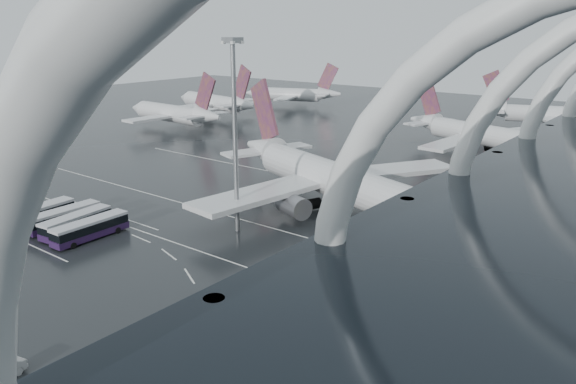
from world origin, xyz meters
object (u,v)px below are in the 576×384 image
Objects in this scene: airliner_gate_c at (557,115)px; bus_row_near_a at (35,216)px; bus_row_near_b at (63,217)px; bus_row_near_d at (90,228)px; gse_cart_belly_d at (491,239)px; gse_cart_belly_a at (357,237)px; jet_remote_far at (294,95)px; airliner_gate_b at (487,136)px; bus_row_near_c at (76,223)px; floodlight_mast at (234,114)px; jet_remote_west at (175,114)px; gse_cart_belly_e at (422,211)px; airliner_main at (333,180)px; gse_cart_belly_b at (462,223)px; jet_remote_mid at (216,103)px.

airliner_gate_c is 153.33m from bus_row_near_a.
bus_row_near_b is at bearing -62.32° from bus_row_near_a.
gse_cart_belly_d is (49.15, 36.31, -1.10)m from bus_row_near_d.
airliner_gate_c is 21.87× the size of gse_cart_belly_a.
bus_row_near_b is at bearing 92.38° from jet_remote_far.
airliner_gate_c is 23.19× the size of gse_cart_belly_d.
airliner_gate_c is at bearing -17.04° from bus_row_near_b.
bus_row_near_c is at bearing -91.52° from airliner_gate_b.
floodlight_mast is (27.59, 18.71, 17.06)m from bus_row_near_a.
jet_remote_west reaches higher than gse_cart_belly_e.
bus_row_near_c reaches higher than gse_cart_belly_a.
gse_cart_belly_a is at bearing -23.05° from airliner_main.
gse_cart_belly_a is at bearing 110.87° from jet_remote_far.
jet_remote_west is 3.41× the size of bus_row_near_c.
jet_remote_mid is at bearing 153.41° from gse_cart_belly_b.
jet_remote_mid reaches higher than gse_cart_belly_e.
airliner_gate_c reaches higher than gse_cart_belly_d.
jet_remote_mid is 125.96m from gse_cart_belly_b.
jet_remote_mid is 3.54× the size of bus_row_near_c.
jet_remote_west is 3.17× the size of bus_row_near_a.
jet_remote_west is at bearing 163.64° from gse_cart_belly_b.
airliner_gate_b is at bearing 94.55° from gse_cart_belly_a.
gse_cart_belly_b is (55.31, 42.59, -1.17)m from bus_row_near_a.
jet_remote_west is 101.86m from gse_cart_belly_e.
gse_cart_belly_b is (10.43, 15.76, 0.00)m from gse_cart_belly_a.
bus_row_near_b is (-40.56, -144.10, -2.85)m from airliner_gate_c.
airliner_gate_b is at bearing -21.33° from bus_row_near_b.
airliner_main reaches higher than gse_cart_belly_e.
bus_row_near_b is 5.51× the size of gse_cart_belly_a.
floodlight_mast is 40.87m from gse_cart_belly_b.
bus_row_near_b is 65.03m from gse_cart_belly_b.
jet_remote_mid is at bearing 144.78° from gse_cart_belly_a.
bus_row_near_c is 0.42× the size of floodlight_mast.
jet_remote_mid is 114.27m from bus_row_near_b.
bus_row_near_c is 0.99× the size of bus_row_near_d.
gse_cart_belly_a is at bearing -97.93° from gse_cart_belly_e.
jet_remote_far is at bearing -87.12° from jet_remote_mid.
airliner_main is 4.91× the size of bus_row_near_b.
airliner_main is at bearing -177.65° from gse_cart_belly_d.
gse_cart_belly_d is at bearing -62.43° from bus_row_near_a.
jet_remote_far reaches higher than gse_cart_belly_a.
airliner_gate_b is 64.47m from gse_cart_belly_d.
airliner_gate_c is 148.85m from bus_row_near_c.
gse_cart_belly_b is 7.25m from gse_cart_belly_d.
airliner_main is at bearing 72.98° from floodlight_mast.
jet_remote_mid is at bearing -174.70° from airliner_gate_c.
jet_remote_far is 144.86m from floodlight_mast.
airliner_main is 109.51m from jet_remote_mid.
airliner_main is 41.19m from bus_row_near_d.
airliner_main reaches higher than gse_cart_belly_d.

